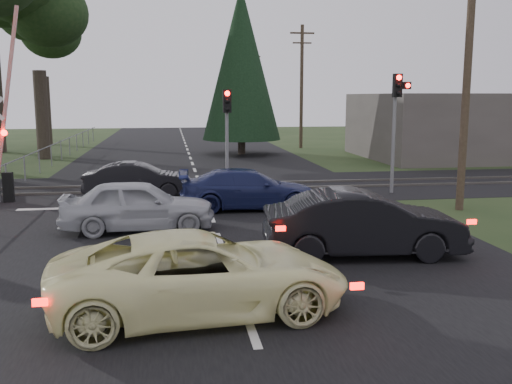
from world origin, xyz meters
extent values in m
plane|color=#233618|center=(0.00, 0.00, 0.00)|extent=(120.00, 120.00, 0.00)
cube|color=black|center=(0.00, 10.00, 0.01)|extent=(14.00, 100.00, 0.01)
cube|color=black|center=(0.00, 12.00, 0.01)|extent=(120.00, 8.00, 0.01)
cube|color=silver|center=(0.00, 8.20, 0.01)|extent=(13.00, 0.35, 0.00)
cube|color=#59544C|center=(0.00, 11.20, 0.05)|extent=(120.00, 0.12, 0.10)
cube|color=#59544C|center=(0.00, 12.80, 0.05)|extent=(120.00, 0.12, 0.10)
sphere|color=#FF0C07|center=(-7.12, 9.65, 2.55)|extent=(0.22, 0.22, 0.22)
cube|color=black|center=(-7.15, 9.80, 0.55)|extent=(0.35, 0.25, 1.10)
cube|color=red|center=(-6.95, 9.80, 4.00)|extent=(1.16, 0.10, 5.93)
cylinder|color=slate|center=(7.50, 9.60, 1.90)|extent=(0.14, 0.14, 3.80)
cube|color=black|center=(7.50, 9.42, 4.25)|extent=(0.32, 0.24, 0.90)
sphere|color=#FF0C07|center=(7.50, 9.29, 4.55)|extent=(0.20, 0.20, 0.20)
sphere|color=black|center=(7.50, 9.29, 4.25)|extent=(0.18, 0.18, 0.18)
sphere|color=black|center=(7.50, 9.29, 3.95)|extent=(0.18, 0.18, 0.18)
cube|color=black|center=(7.88, 9.42, 4.25)|extent=(0.28, 0.22, 0.28)
sphere|color=#FF0C07|center=(7.88, 9.30, 4.25)|extent=(0.18, 0.18, 0.18)
cylinder|color=slate|center=(1.00, 10.80, 1.60)|extent=(0.14, 0.14, 3.20)
cube|color=black|center=(1.00, 10.62, 3.65)|extent=(0.32, 0.24, 0.90)
sphere|color=#FF0C07|center=(1.00, 10.49, 3.95)|extent=(0.20, 0.20, 0.20)
sphere|color=black|center=(1.00, 10.49, 3.65)|extent=(0.18, 0.18, 0.18)
sphere|color=black|center=(1.00, 10.49, 3.35)|extent=(0.18, 0.18, 0.18)
cylinder|color=#4C3D2D|center=(8.50, 6.00, 4.50)|extent=(0.26, 0.26, 9.00)
cylinder|color=#4C3D2D|center=(8.50, 30.00, 4.50)|extent=(0.26, 0.26, 9.00)
cube|color=#4C3D2D|center=(8.50, 30.00, 8.40)|extent=(1.80, 0.12, 0.12)
cube|color=#4C3D2D|center=(8.50, 30.00, 7.70)|extent=(1.40, 0.10, 0.10)
cylinder|color=#4C3D2D|center=(8.50, 55.00, 4.50)|extent=(0.26, 0.26, 9.00)
cube|color=#4C3D2D|center=(8.50, 55.00, 8.40)|extent=(1.80, 0.12, 0.12)
cube|color=#4C3D2D|center=(8.50, 55.00, 7.70)|extent=(1.40, 0.10, 0.10)
cylinder|color=#473D33|center=(-9.00, 25.00, 2.70)|extent=(0.80, 0.80, 5.40)
cylinder|color=#473D33|center=(-11.00, 36.00, 2.70)|extent=(0.80, 0.80, 5.40)
ellipsoid|color=black|center=(-11.00, 36.00, 9.60)|extent=(6.00, 6.00, 7.20)
cylinder|color=#473D33|center=(3.50, 26.00, 1.00)|extent=(0.50, 0.50, 2.00)
cone|color=black|center=(3.50, 26.00, 6.00)|extent=(5.20, 5.20, 10.00)
cube|color=#59514C|center=(18.00, 22.00, 2.00)|extent=(14.00, 10.00, 4.00)
imported|color=#FDFAB6|center=(-0.78, -2.15, 0.73)|extent=(5.47, 2.94, 1.46)
imported|color=black|center=(3.32, 1.00, 0.79)|extent=(4.92, 2.05, 1.58)
imported|color=#ACAFB5|center=(-2.21, 4.50, 0.74)|extent=(4.37, 1.79, 1.49)
imported|color=#1A214F|center=(1.37, 7.25, 0.69)|extent=(4.78, 2.07, 1.37)
imported|color=black|center=(-2.50, 10.13, 0.67)|extent=(4.09, 1.51, 1.34)
camera|label=1|loc=(-1.27, -11.90, 3.83)|focal=40.00mm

